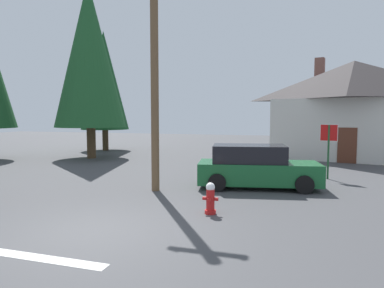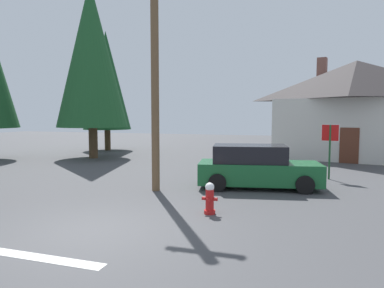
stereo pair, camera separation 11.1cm
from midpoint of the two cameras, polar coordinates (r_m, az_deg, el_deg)
name	(u,v)px [view 2 (the right image)]	position (r m, az deg, el deg)	size (l,w,h in m)	color
ground_plane	(92,232)	(8.77, -15.60, -13.73)	(80.00, 80.00, 0.10)	#424244
lane_stop_bar	(33,256)	(7.63, -24.15, -16.39)	(3.09, 0.30, 0.01)	silver
fire_hydrant	(210,199)	(9.68, 3.23, -8.87)	(0.44, 0.37, 0.87)	red
utility_pole	(155,66)	(12.55, -5.82, 12.49)	(1.60, 0.28, 8.45)	brown
stop_sign_far	(330,140)	(15.73, 21.78, 0.57)	(0.70, 0.17, 2.32)	#1E4C28
house	(355,108)	(24.23, 25.18, 5.37)	(10.62, 7.97, 6.55)	beige
parked_car	(256,167)	(13.24, 10.67, -3.77)	(4.66, 2.61, 1.59)	#195B2D
pine_tree_mid_left	(106,81)	(27.64, -13.67, 9.98)	(3.59, 3.59, 8.98)	#4C3823
pine_tree_short_left	(91,55)	(23.04, -15.98, 13.82)	(4.36, 4.36, 10.89)	#4C3823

